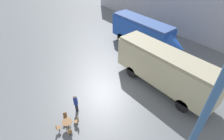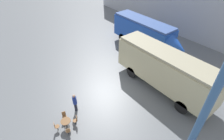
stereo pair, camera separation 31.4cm
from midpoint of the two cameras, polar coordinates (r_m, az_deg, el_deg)
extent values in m
plane|color=slate|center=(16.82, -0.70, -6.74)|extent=(80.00, 80.00, 0.00)
cube|color=#B2B7C1|center=(25.89, 28.96, 16.69)|extent=(44.00, 0.15, 9.00)
cube|color=blue|center=(22.92, 10.33, 12.13)|extent=(8.41, 2.41, 2.69)
cone|color=blue|center=(20.29, 20.98, 6.74)|extent=(1.89, 2.29, 2.29)
cube|color=#3A579D|center=(22.35, 10.75, 15.52)|extent=(8.24, 2.21, 0.24)
cylinder|color=black|center=(21.44, 12.68, 5.26)|extent=(1.32, 0.12, 1.32)
cylinder|color=black|center=(23.07, 16.44, 7.02)|extent=(1.32, 0.12, 1.32)
cylinder|color=black|center=(24.42, 3.71, 10.26)|extent=(1.32, 0.12, 1.32)
cylinder|color=black|center=(25.87, 7.60, 11.61)|extent=(1.32, 0.12, 1.32)
cube|color=beige|center=(16.50, 17.36, 0.30)|extent=(9.90, 2.55, 2.87)
cube|color=tan|center=(15.67, 18.38, 4.86)|extent=(9.70, 2.35, 0.24)
cylinder|color=black|center=(15.70, 22.17, -11.24)|extent=(1.21, 0.12, 1.21)
cylinder|color=black|center=(17.42, 26.52, -7.09)|extent=(1.21, 0.12, 1.21)
cylinder|color=black|center=(18.11, 6.75, -0.80)|extent=(1.21, 0.12, 1.21)
cylinder|color=black|center=(19.61, 11.88, 1.91)|extent=(1.21, 0.12, 1.21)
cylinder|color=black|center=(14.56, -13.83, -17.58)|extent=(0.44, 0.44, 0.02)
cylinder|color=black|center=(14.28, -14.05, -16.74)|extent=(0.08, 0.08, 0.70)
cylinder|color=brown|center=(13.99, -14.28, -15.85)|extent=(0.76, 0.76, 0.03)
cylinder|color=black|center=(14.42, -11.23, -16.43)|extent=(0.06, 0.06, 0.42)
cylinder|color=olive|center=(14.24, -11.34, -15.89)|extent=(0.36, 0.36, 0.03)
cube|color=olive|center=(14.07, -10.83, -15.18)|extent=(0.29, 0.12, 0.42)
cylinder|color=black|center=(14.82, -14.49, -15.10)|extent=(0.06, 0.06, 0.42)
cylinder|color=olive|center=(14.65, -14.63, -14.55)|extent=(0.36, 0.36, 0.03)
cube|color=olive|center=(14.58, -14.88, -13.55)|extent=(0.12, 0.29, 0.42)
cylinder|color=black|center=(14.41, -16.70, -17.76)|extent=(0.06, 0.06, 0.42)
cylinder|color=olive|center=(14.23, -16.86, -17.23)|extent=(0.36, 0.36, 0.03)
cube|color=olive|center=(14.07, -17.66, -16.83)|extent=(0.29, 0.12, 0.42)
cylinder|color=black|center=(14.00, -13.37, -19.25)|extent=(0.06, 0.06, 0.42)
cylinder|color=olive|center=(13.81, -13.51, -18.72)|extent=(0.36, 0.36, 0.03)
cube|color=olive|center=(13.54, -13.51, -18.69)|extent=(0.12, 0.29, 0.42)
cylinder|color=#262633|center=(15.16, -11.15, -11.70)|extent=(0.24, 0.24, 0.82)
cylinder|color=navy|center=(14.59, -11.51, -9.68)|extent=(0.34, 0.34, 0.73)
sphere|color=tan|center=(14.25, -11.75, -8.35)|extent=(0.24, 0.24, 0.24)
cylinder|color=#386093|center=(11.26, 28.95, -11.72)|extent=(0.44, 0.44, 8.00)
camera|label=1|loc=(0.16, -89.46, 0.41)|focal=28.00mm
camera|label=2|loc=(0.16, 90.54, -0.41)|focal=28.00mm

